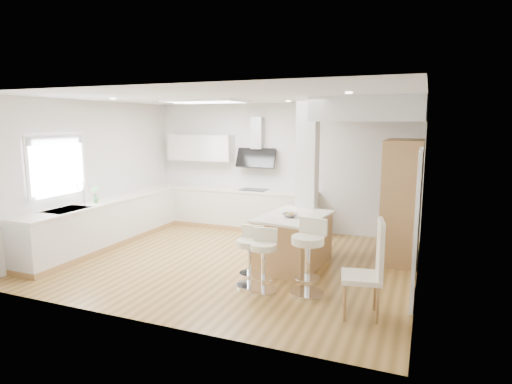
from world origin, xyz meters
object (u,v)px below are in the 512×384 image
at_px(peninsula, 293,240).
at_px(bar_stool_c, 308,253).
at_px(bar_stool_a, 250,253).
at_px(bar_stool_b, 264,257).
at_px(dining_chair, 371,266).

height_order(peninsula, bar_stool_c, bar_stool_c).
xyz_separation_m(bar_stool_a, bar_stool_c, (0.87, 0.04, 0.10)).
relative_size(peninsula, bar_stool_b, 1.73).
height_order(peninsula, bar_stool_a, peninsula).
bearing_deg(peninsula, dining_chair, -38.19).
bearing_deg(bar_stool_b, dining_chair, -20.27).
relative_size(bar_stool_b, bar_stool_c, 0.84).
distance_m(bar_stool_b, bar_stool_c, 0.63).
relative_size(peninsula, bar_stool_a, 1.74).
bearing_deg(bar_stool_a, peninsula, 71.44).
height_order(peninsula, dining_chair, dining_chair).
height_order(bar_stool_c, dining_chair, dining_chair).
xyz_separation_m(bar_stool_a, bar_stool_b, (0.25, -0.10, 0.00)).
xyz_separation_m(peninsula, bar_stool_a, (-0.33, -1.10, 0.06)).
bearing_deg(bar_stool_c, bar_stool_b, -158.50).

